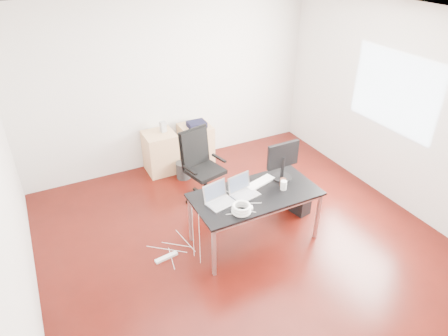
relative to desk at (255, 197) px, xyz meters
name	(u,v)px	position (x,y,z in m)	size (l,w,h in m)	color
room_shell	(248,148)	(-0.12, 0.00, 0.73)	(5.00, 5.00, 5.00)	#360906
desk	(255,197)	(0.00, 0.00, 0.00)	(1.60, 0.80, 0.73)	black
office_chair	(201,163)	(-0.21, 1.20, -0.07)	(0.58, 0.60, 1.08)	black
filing_cabinet_left	(161,152)	(-0.50, 2.23, -0.33)	(0.50, 0.50, 0.70)	tan
filing_cabinet_right	(196,144)	(0.15, 2.23, -0.33)	(0.50, 0.50, 0.70)	tan
pc_tower	(296,196)	(0.88, 0.29, -0.46)	(0.20, 0.45, 0.44)	black
wastebasket	(183,170)	(-0.25, 1.85, -0.54)	(0.24, 0.24, 0.28)	black
power_strip	(166,257)	(-1.17, 0.17, -0.66)	(0.30, 0.06, 0.04)	white
laptop_left	(219,199)	(-0.49, 0.04, 0.11)	(0.37, 0.31, 0.23)	silver
laptop_right	(243,190)	(-0.14, 0.06, 0.11)	(0.37, 0.31, 0.23)	silver
monitor	(283,159)	(0.50, 0.17, 0.34)	(0.45, 0.26, 0.51)	black
keyboard	(260,182)	(0.17, 0.17, 0.06)	(0.44, 0.14, 0.02)	white
cup_white	(284,185)	(0.36, -0.08, 0.11)	(0.08, 0.08, 0.12)	white
cup_brown	(283,182)	(0.40, 0.00, 0.10)	(0.08, 0.08, 0.10)	#512B1C
cable_coil	(241,209)	(-0.35, -0.26, 0.11)	(0.24, 0.24, 0.11)	white
power_adapter	(250,208)	(-0.22, -0.24, 0.07)	(0.07, 0.07, 0.03)	white
speaker	(163,127)	(-0.41, 2.26, 0.11)	(0.09, 0.08, 0.18)	#9E9E9E
navy_garment	(197,124)	(0.16, 2.19, 0.07)	(0.30, 0.24, 0.09)	black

